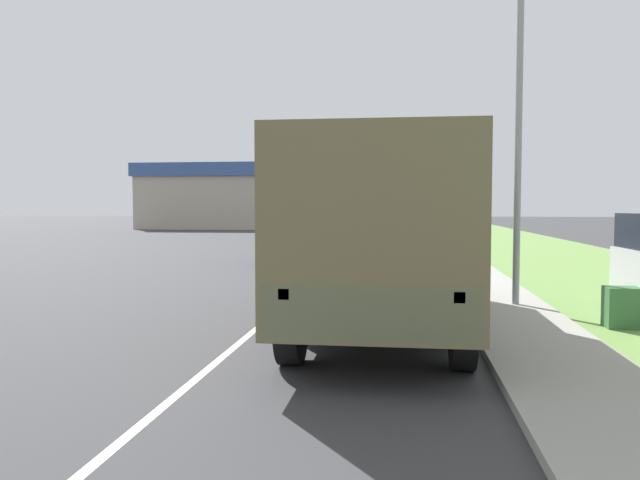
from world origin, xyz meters
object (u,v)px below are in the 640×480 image
object	(u,v)px
military_truck	(382,231)
car_second_ahead	(392,235)
car_nearest_ahead	(295,245)
lamp_post	(509,87)

from	to	relation	value
military_truck	car_second_ahead	world-z (taller)	military_truck
military_truck	car_nearest_ahead	bearing A→B (deg)	106.51
car_nearest_ahead	military_truck	bearing A→B (deg)	-73.49
car_nearest_ahead	car_second_ahead	bearing A→B (deg)	66.76
military_truck	car_nearest_ahead	xyz separation A→B (m)	(-3.63, 12.23, -1.03)
military_truck	car_second_ahead	xyz separation A→B (m)	(-0.21, 20.18, -1.01)
car_nearest_ahead	car_second_ahead	size ratio (longest dim) A/B	0.88
car_nearest_ahead	lamp_post	bearing A→B (deg)	-58.02
car_second_ahead	military_truck	bearing A→B (deg)	-89.40
military_truck	lamp_post	world-z (taller)	lamp_post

